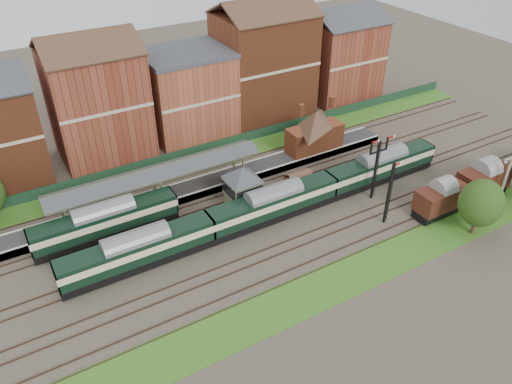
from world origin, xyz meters
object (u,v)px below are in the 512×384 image
semaphore_bracket (376,166)px  dmu_train (274,203)px  signal_box (242,188)px  goods_van_a (441,199)px  platform_railcar (106,221)px

semaphore_bracket → dmu_train: semaphore_bracket is taller
semaphore_bracket → dmu_train: 13.24m
signal_box → goods_van_a: size_ratio=0.95×
platform_railcar → goods_van_a: size_ratio=2.53×
semaphore_bracket → platform_railcar: size_ratio=0.51×
semaphore_bracket → dmu_train: bearing=168.9°
semaphore_bracket → dmu_train: (-12.77, 2.50, -2.43)m
signal_box → dmu_train: size_ratio=0.12×
semaphore_bracket → goods_van_a: size_ratio=1.29×
platform_railcar → goods_van_a: (34.86, -15.50, -0.00)m
semaphore_bracket → platform_railcar: (-30.37, 9.00, -2.45)m
signal_box → platform_railcar: size_ratio=0.37×
signal_box → semaphore_bracket: bearing=-20.9°
goods_van_a → semaphore_bracket: bearing=124.6°
goods_van_a → dmu_train: bearing=152.5°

